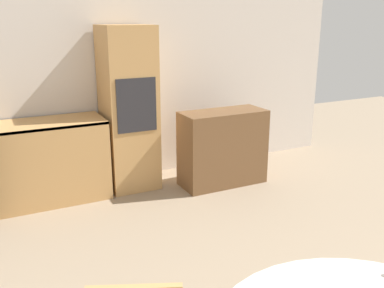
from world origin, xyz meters
name	(u,v)px	position (x,y,z in m)	size (l,w,h in m)	color
wall_back	(103,76)	(0.00, 5.39, 1.30)	(6.63, 0.05, 2.60)	silver
oven_unit	(129,109)	(0.20, 5.05, 0.95)	(0.57, 0.59, 1.90)	tan
sideboard	(223,148)	(1.22, 4.61, 0.45)	(1.03, 0.45, 0.91)	brown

